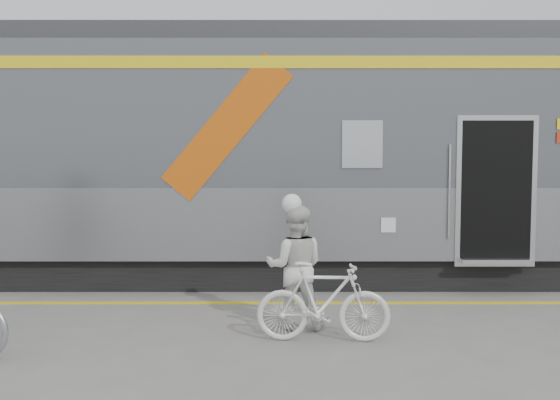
{
  "coord_description": "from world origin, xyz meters",
  "views": [
    {
      "loc": [
        0.06,
        -6.09,
        2.04
      ],
      "look_at": [
        0.07,
        1.6,
        1.5
      ],
      "focal_mm": 38.0,
      "sensor_mm": 36.0,
      "label": 1
    }
  ],
  "objects": [
    {
      "name": "safety_strip",
      "position": [
        0.0,
        2.15,
        0.0
      ],
      "size": [
        24.0,
        0.12,
        0.01
      ],
      "primitive_type": "cube",
      "color": "yellow",
      "rests_on": "ground"
    },
    {
      "name": "woman",
      "position": [
        0.25,
        0.94,
        0.74
      ],
      "size": [
        0.75,
        0.6,
        1.48
      ],
      "primitive_type": "imported",
      "rotation": [
        0.0,
        0.0,
        3.09
      ],
      "color": "silver",
      "rests_on": "ground"
    },
    {
      "name": "train",
      "position": [
        1.09,
        4.19,
        2.05
      ],
      "size": [
        24.0,
        3.17,
        4.1
      ],
      "color": "black",
      "rests_on": "ground"
    },
    {
      "name": "ground",
      "position": [
        0.0,
        0.0,
        0.0
      ],
      "size": [
        90.0,
        90.0,
        0.0
      ],
      "primitive_type": "plane",
      "color": "slate",
      "rests_on": "ground"
    },
    {
      "name": "bicycle_right",
      "position": [
        0.55,
        0.39,
        0.45
      ],
      "size": [
        1.52,
        0.51,
        0.9
      ],
      "primitive_type": "imported",
      "rotation": [
        0.0,
        0.0,
        1.51
      ],
      "color": "silver",
      "rests_on": "ground"
    },
    {
      "name": "helmet_woman",
      "position": [
        0.25,
        0.94,
        1.6
      ],
      "size": [
        0.24,
        0.24,
        0.24
      ],
      "primitive_type": "sphere",
      "color": "white",
      "rests_on": "woman"
    }
  ]
}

